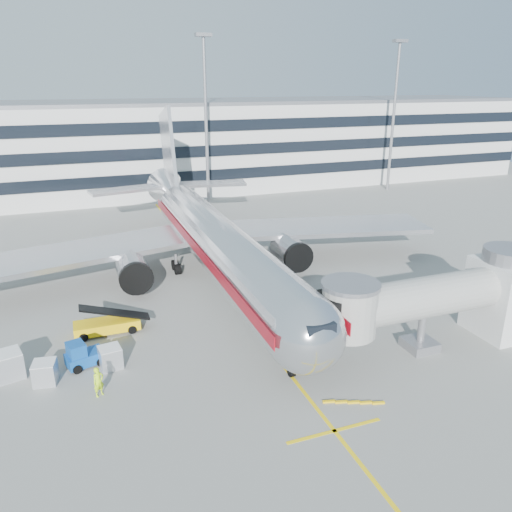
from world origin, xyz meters
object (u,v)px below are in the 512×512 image
object	(u,v)px
cargo_container_right	(110,357)
cargo_container_front	(45,372)
main_jet	(211,236)
belt_loader	(107,324)
baggage_tug	(83,356)
ramp_worker	(98,382)
cargo_container_left	(8,365)

from	to	relation	value
cargo_container_right	cargo_container_front	xyz separation A→B (m)	(-4.22, -0.44, -0.01)
main_jet	belt_loader	bearing A→B (deg)	-141.20
main_jet	cargo_container_front	world-z (taller)	main_jet
main_jet	belt_loader	world-z (taller)	main_jet
belt_loader	baggage_tug	distance (m)	4.94
main_jet	ramp_worker	bearing A→B (deg)	-125.21
baggage_tug	cargo_container_front	xyz separation A→B (m)	(-2.42, -1.25, -0.07)
belt_loader	cargo_container_left	xyz separation A→B (m)	(-6.72, -4.22, 0.21)
main_jet	baggage_tug	bearing A→B (deg)	-134.29
main_jet	baggage_tug	xyz separation A→B (m)	(-13.13, -13.45, -3.40)
main_jet	cargo_container_left	world-z (taller)	main_jet
belt_loader	cargo_container_front	distance (m)	7.27
cargo_container_left	cargo_container_right	size ratio (longest dim) A/B	1.30
ramp_worker	cargo_container_left	bearing A→B (deg)	111.99
baggage_tug	cargo_container_left	bearing A→B (deg)	176.42
main_jet	cargo_container_right	distance (m)	18.54
cargo_container_left	ramp_worker	size ratio (longest dim) A/B	1.06
baggage_tug	cargo_container_right	size ratio (longest dim) A/B	1.74
belt_loader	cargo_container_right	bearing A→B (deg)	-92.23
ramp_worker	cargo_container_front	bearing A→B (deg)	109.42
cargo_container_front	baggage_tug	bearing A→B (deg)	27.34
cargo_container_front	ramp_worker	world-z (taller)	ramp_worker
belt_loader	cargo_container_left	size ratio (longest dim) A/B	2.48
belt_loader	cargo_container_front	world-z (taller)	belt_loader
cargo_container_left	cargo_container_right	distance (m)	6.61
belt_loader	ramp_worker	size ratio (longest dim) A/B	2.64
cargo_container_right	cargo_container_front	bearing A→B (deg)	-174.07
baggage_tug	cargo_container_right	xyz separation A→B (m)	(1.80, -0.81, -0.06)
cargo_container_left	ramp_worker	bearing A→B (deg)	-37.89
baggage_tug	cargo_container_front	distance (m)	2.72
main_jet	cargo_container_left	xyz separation A→B (m)	(-17.84, -13.16, -3.30)
cargo_container_right	ramp_worker	xyz separation A→B (m)	(-0.99, -3.19, 0.23)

